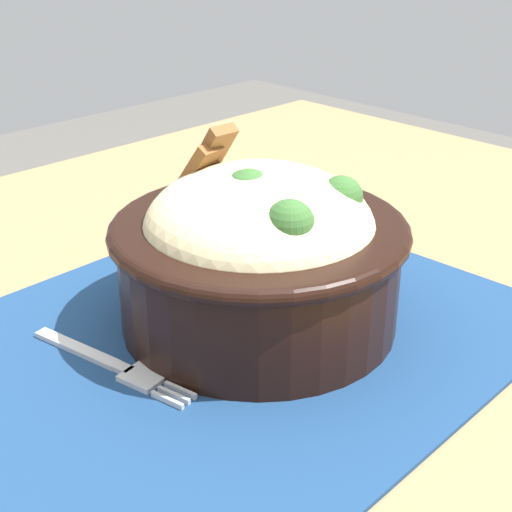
# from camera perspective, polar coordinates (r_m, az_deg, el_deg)

# --- Properties ---
(table) EXTENTS (1.11, 0.83, 0.75)m
(table) POSITION_cam_1_polar(r_m,az_deg,el_deg) (0.55, -3.70, -14.07)
(table) COLOR #99754C
(table) RESTS_ON ground_plane
(placemat) EXTENTS (0.42, 0.34, 0.00)m
(placemat) POSITION_cam_1_polar(r_m,az_deg,el_deg) (0.51, -2.24, -6.58)
(placemat) COLOR navy
(placemat) RESTS_ON table
(bowl) EXTENTS (0.20, 0.20, 0.13)m
(bowl) POSITION_cam_1_polar(r_m,az_deg,el_deg) (0.51, 0.03, 0.47)
(bowl) COLOR black
(bowl) RESTS_ON placemat
(fork) EXTENTS (0.04, 0.13, 0.00)m
(fork) POSITION_cam_1_polar(r_m,az_deg,el_deg) (0.49, -10.25, -8.21)
(fork) COLOR #BABABA
(fork) RESTS_ON placemat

